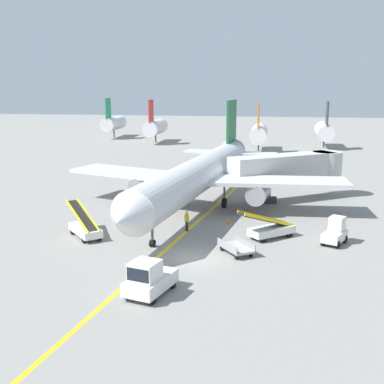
% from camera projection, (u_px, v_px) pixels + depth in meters
% --- Properties ---
extents(ground_plane, '(300.00, 300.00, 0.00)m').
position_uv_depth(ground_plane, '(194.00, 258.00, 35.88)').
color(ground_plane, gray).
extents(taxi_line_yellow, '(11.82, 79.21, 0.01)m').
position_uv_depth(taxi_line_yellow, '(181.00, 236.00, 41.00)').
color(taxi_line_yellow, yellow).
rests_on(taxi_line_yellow, ground).
extents(airliner, '(28.31, 35.29, 10.10)m').
position_uv_depth(airliner, '(199.00, 175.00, 48.84)').
color(airliner, silver).
rests_on(airliner, ground).
extents(jet_bridge, '(11.95, 9.34, 4.85)m').
position_uv_depth(jet_bridge, '(294.00, 166.00, 53.06)').
color(jet_bridge, beige).
rests_on(jet_bridge, ground).
extents(pushback_tug, '(2.79, 3.98, 2.20)m').
position_uv_depth(pushback_tug, '(149.00, 279.00, 29.50)').
color(pushback_tug, silver).
rests_on(pushback_tug, ground).
extents(baggage_tug_near_wing, '(2.22, 2.73, 2.10)m').
position_uv_depth(baggage_tug_near_wing, '(335.00, 232.00, 38.87)').
color(baggage_tug_near_wing, silver).
rests_on(baggage_tug_near_wing, ground).
extents(belt_loader_forward_hold, '(4.25, 4.57, 2.59)m').
position_uv_depth(belt_loader_forward_hold, '(85.00, 227.00, 40.66)').
color(belt_loader_forward_hold, silver).
rests_on(belt_loader_forward_hold, ground).
extents(belt_loader_aft_hold, '(4.61, 4.21, 2.59)m').
position_uv_depth(belt_loader_aft_hold, '(270.00, 229.00, 40.35)').
color(belt_loader_aft_hold, silver).
rests_on(belt_loader_aft_hold, ground).
extents(baggage_cart_loaded, '(2.88, 3.54, 0.94)m').
position_uv_depth(baggage_cart_loaded, '(236.00, 248.00, 36.70)').
color(baggage_cart_loaded, '#A5A5A8').
rests_on(baggage_cart_loaded, ground).
extents(ground_crew_marshaller, '(0.36, 0.24, 1.70)m').
position_uv_depth(ground_crew_marshaller, '(187.00, 220.00, 42.22)').
color(ground_crew_marshaller, '#26262D').
rests_on(ground_crew_marshaller, ground).
extents(safety_cone_nose_left, '(0.36, 0.36, 0.44)m').
position_uv_depth(safety_cone_nose_left, '(229.00, 221.00, 44.59)').
color(safety_cone_nose_left, orange).
rests_on(safety_cone_nose_left, ground).
extents(safety_cone_nose_right, '(0.36, 0.36, 0.44)m').
position_uv_depth(safety_cone_nose_right, '(253.00, 208.00, 49.17)').
color(safety_cone_nose_right, orange).
rests_on(safety_cone_nose_right, ground).
extents(distant_aircraft_far_left, '(3.00, 10.10, 8.80)m').
position_uv_depth(distant_aircraft_far_left, '(113.00, 123.00, 112.64)').
color(distant_aircraft_far_left, silver).
rests_on(distant_aircraft_far_left, ground).
extents(distant_aircraft_mid_left, '(3.00, 10.10, 8.80)m').
position_uv_depth(distant_aircraft_mid_left, '(155.00, 127.00, 102.97)').
color(distant_aircraft_mid_left, silver).
rests_on(distant_aircraft_mid_left, ground).
extents(distant_aircraft_mid_right, '(3.00, 10.10, 8.80)m').
position_uv_depth(distant_aircraft_mid_right, '(259.00, 133.00, 90.79)').
color(distant_aircraft_mid_right, silver).
rests_on(distant_aircraft_mid_right, ground).
extents(distant_aircraft_far_right, '(3.00, 10.10, 8.80)m').
position_uv_depth(distant_aircraft_far_right, '(324.00, 131.00, 95.24)').
color(distant_aircraft_far_right, silver).
rests_on(distant_aircraft_far_right, ground).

